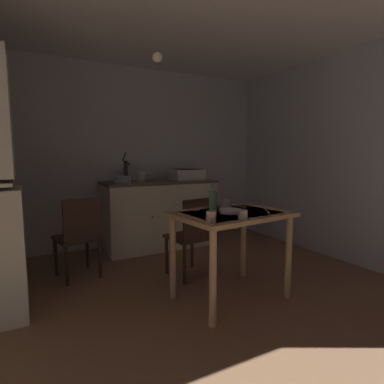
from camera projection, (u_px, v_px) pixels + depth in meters
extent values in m
plane|color=#8D6749|center=(179.00, 299.00, 2.77)|extent=(5.38, 5.38, 0.00)
cube|color=silver|center=(117.00, 158.00, 4.34)|extent=(4.48, 0.10, 2.47)
cube|color=silver|center=(350.00, 158.00, 3.67)|extent=(0.10, 3.92, 2.47)
cube|color=beige|center=(160.00, 215.00, 4.33)|extent=(1.50, 0.60, 0.89)
cube|color=brown|center=(159.00, 182.00, 4.28)|extent=(1.53, 0.63, 0.03)
sphere|color=#2D2823|center=(152.00, 217.00, 3.95)|extent=(0.02, 0.02, 0.02)
cube|color=white|center=(187.00, 175.00, 4.46)|extent=(0.44, 0.34, 0.15)
cube|color=black|center=(187.00, 170.00, 4.46)|extent=(0.38, 0.28, 0.01)
cylinder|color=#232328|center=(126.00, 171.00, 4.10)|extent=(0.05, 0.05, 0.28)
cylinder|color=#232328|center=(127.00, 164.00, 4.02)|extent=(0.03, 0.12, 0.03)
cylinder|color=#1C2F28|center=(124.00, 157.00, 4.13)|extent=(0.02, 0.16, 0.12)
cylinder|color=#9EB2C6|center=(123.00, 180.00, 3.99)|extent=(0.21, 0.21, 0.08)
cylinder|color=beige|center=(141.00, 177.00, 4.20)|extent=(0.11, 0.11, 0.13)
cube|color=tan|center=(231.00, 214.00, 2.72)|extent=(1.04, 0.80, 0.04)
cube|color=white|center=(231.00, 212.00, 2.72)|extent=(0.81, 0.62, 0.00)
cylinder|color=tan|center=(213.00, 279.00, 2.29)|extent=(0.06, 0.06, 0.74)
cylinder|color=tan|center=(289.00, 257.00, 2.77)|extent=(0.06, 0.06, 0.74)
cylinder|color=tan|center=(173.00, 258.00, 2.76)|extent=(0.06, 0.06, 0.74)
cylinder|color=tan|center=(243.00, 242.00, 3.24)|extent=(0.06, 0.06, 0.74)
cube|color=#36241B|center=(188.00, 237.00, 3.29)|extent=(0.45, 0.45, 0.03)
cube|color=#38261B|center=(199.00, 219.00, 3.11)|extent=(0.38, 0.08, 0.41)
cylinder|color=#36241B|center=(192.00, 250.00, 3.55)|extent=(0.04, 0.04, 0.40)
cylinder|color=#36241B|center=(166.00, 255.00, 3.35)|extent=(0.04, 0.04, 0.40)
cylinder|color=#36241B|center=(211.00, 258.00, 3.28)|extent=(0.04, 0.04, 0.40)
cylinder|color=#36241B|center=(184.00, 264.00, 3.08)|extent=(0.04, 0.04, 0.40)
cube|color=#332819|center=(77.00, 238.00, 3.25)|extent=(0.47, 0.47, 0.03)
cube|color=#37261E|center=(83.00, 220.00, 3.08)|extent=(0.38, 0.10, 0.42)
cylinder|color=#332819|center=(87.00, 251.00, 3.51)|extent=(0.04, 0.04, 0.40)
cylinder|color=#332819|center=(56.00, 257.00, 3.30)|extent=(0.04, 0.04, 0.40)
cylinder|color=#332819|center=(100.00, 259.00, 3.26)|extent=(0.04, 0.04, 0.40)
cylinder|color=#332819|center=(67.00, 266.00, 3.04)|extent=(0.04, 0.04, 0.40)
cylinder|color=white|center=(230.00, 211.00, 2.69)|extent=(0.20, 0.20, 0.03)
cylinder|color=beige|center=(243.00, 214.00, 2.44)|extent=(0.07, 0.07, 0.07)
cylinder|color=tan|center=(211.00, 217.00, 2.30)|extent=(0.07, 0.07, 0.08)
cylinder|color=white|center=(227.00, 204.00, 2.96)|extent=(0.08, 0.08, 0.07)
cylinder|color=#4C7F56|center=(213.00, 203.00, 2.62)|extent=(0.07, 0.07, 0.19)
cylinder|color=#4C7F56|center=(213.00, 187.00, 2.60)|extent=(0.03, 0.03, 0.07)
cube|color=silver|center=(267.00, 211.00, 2.74)|extent=(0.10, 0.15, 0.00)
cube|color=beige|center=(240.00, 206.00, 3.00)|extent=(0.05, 0.16, 0.00)
cube|color=beige|center=(198.00, 210.00, 2.83)|extent=(0.10, 0.13, 0.00)
sphere|color=#F9EFCC|center=(157.00, 57.00, 2.46)|extent=(0.08, 0.08, 0.08)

